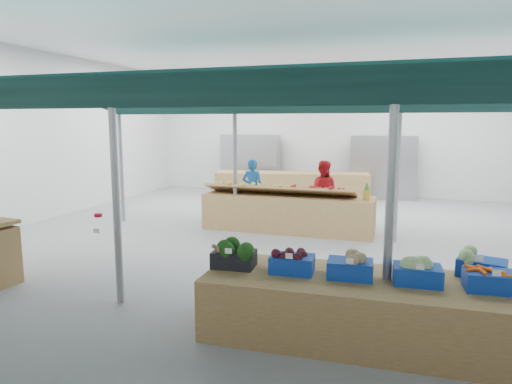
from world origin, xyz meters
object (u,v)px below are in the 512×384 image
Objects in this scene: veg_counter at (367,310)px; fruit_counter at (287,213)px; vendor_left at (253,189)px; crate_stack at (414,295)px; vendor_right at (323,192)px.

veg_counter is 0.96× the size of fruit_counter.
fruit_counter reaches higher than veg_counter.
fruit_counter is at bearing 137.55° from vendor_left.
veg_counter is 5.27m from fruit_counter.
vendor_left reaches higher than crate_stack.
fruit_counter is 6.58× the size of crate_stack.
vendor_left reaches higher than fruit_counter.
fruit_counter is 4.82m from crate_stack.
vendor_right reaches higher than fruit_counter.
crate_stack is at bearing 111.92° from vendor_right.
vendor_left is 1.00× the size of vendor_right.
veg_counter is 0.95m from crate_stack.
vendor_left is at bearing 117.44° from veg_counter.
vendor_left is at bearing 137.55° from fruit_counter.
fruit_counter is 2.50× the size of vendor_left.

